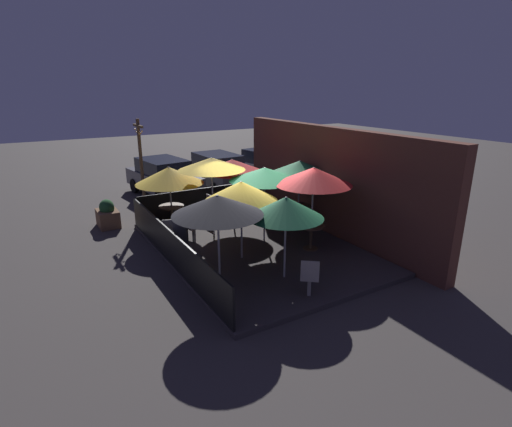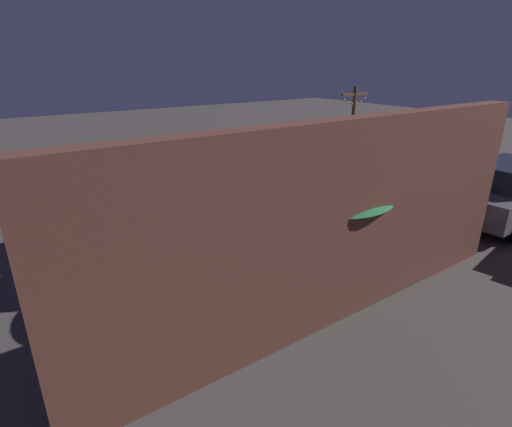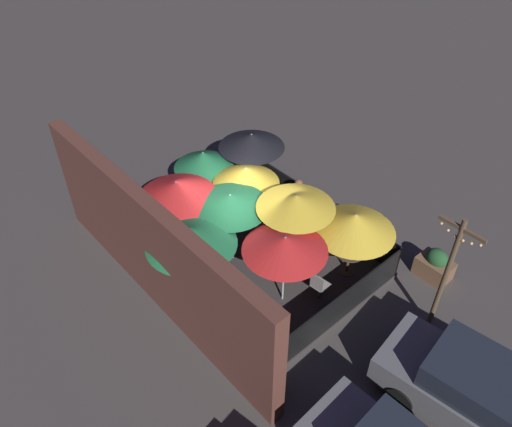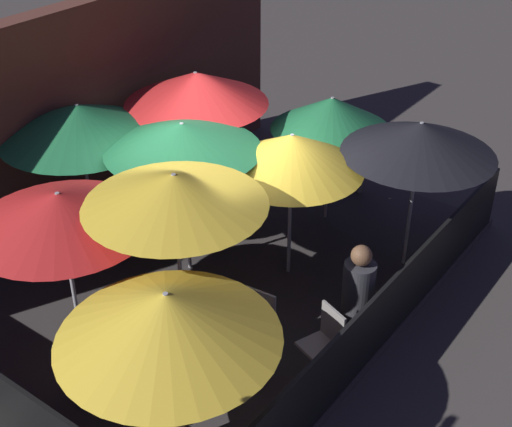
{
  "view_description": "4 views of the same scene",
  "coord_description": "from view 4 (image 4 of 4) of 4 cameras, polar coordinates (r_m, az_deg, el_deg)",
  "views": [
    {
      "loc": [
        9.42,
        -5.49,
        4.61
      ],
      "look_at": [
        0.79,
        -0.39,
        1.38
      ],
      "focal_mm": 28.0,
      "sensor_mm": 36.0,
      "label": 1
    },
    {
      "loc": [
        4.45,
        6.87,
        4.19
      ],
      "look_at": [
        -0.34,
        -0.05,
        0.96
      ],
      "focal_mm": 28.0,
      "sensor_mm": 36.0,
      "label": 2
    },
    {
      "loc": [
        -8.1,
        6.62,
        10.19
      ],
      "look_at": [
        -0.25,
        -0.35,
        1.34
      ],
      "focal_mm": 35.0,
      "sensor_mm": 36.0,
      "label": 3
    },
    {
      "loc": [
        -6.24,
        -5.22,
        6.14
      ],
      "look_at": [
        0.21,
        -0.43,
        1.16
      ],
      "focal_mm": 50.0,
      "sensor_mm": 36.0,
      "label": 4
    }
  ],
  "objects": [
    {
      "name": "patron_0",
      "position": [
        8.73,
        8.11,
        -6.77
      ],
      "size": [
        0.42,
        0.42,
        1.39
      ],
      "rotation": [
        0.0,
        0.0,
        3.08
      ],
      "color": "#333338",
      "rests_on": "patio_deck"
    },
    {
      "name": "patio_chair_3",
      "position": [
        8.46,
        -0.04,
        -8.91
      ],
      "size": [
        0.44,
        0.44,
        0.93
      ],
      "rotation": [
        0.0,
        0.0,
        -3.04
      ],
      "color": "gray",
      "rests_on": "patio_deck"
    },
    {
      "name": "dining_table_0",
      "position": [
        7.46,
        -6.51,
        -15.08
      ],
      "size": [
        0.81,
        0.81,
        0.76
      ],
      "color": "#4C3828",
      "rests_on": "patio_deck"
    },
    {
      "name": "fence_front",
      "position": [
        8.78,
        10.21,
        -8.01
      ],
      "size": [
        7.13,
        0.05,
        0.95
      ],
      "color": "black",
      "rests_on": "patio_deck"
    },
    {
      "name": "patio_deck",
      "position": [
        10.16,
        -2.7,
        -5.04
      ],
      "size": [
        7.33,
        5.11,
        0.12
      ],
      "color": "#383333",
      "rests_on": "ground_plane"
    },
    {
      "name": "patio_umbrella_0",
      "position": [
        6.66,
        -7.11,
        -8.17
      ],
      "size": [
        2.16,
        2.16,
        2.04
      ],
      "color": "#B2B2B7",
      "rests_on": "patio_deck"
    },
    {
      "name": "ground_plane",
      "position": [
        10.19,
        -2.69,
        -5.31
      ],
      "size": [
        60.0,
        60.0,
        0.0
      ],
      "primitive_type": "plane",
      "color": "#423D3A"
    },
    {
      "name": "patio_chair_1",
      "position": [
        8.2,
        -13.95,
        -11.86
      ],
      "size": [
        0.44,
        0.44,
        0.9
      ],
      "rotation": [
        0.0,
        0.0,
        -1.47
      ],
      "color": "gray",
      "rests_on": "patio_deck"
    },
    {
      "name": "patio_umbrella_8",
      "position": [
        10.56,
        6.07,
        7.96
      ],
      "size": [
        1.8,
        1.8,
        2.04
      ],
      "color": "#B2B2B7",
      "rests_on": "patio_deck"
    },
    {
      "name": "patio_chair_0",
      "position": [
        11.94,
        8.71,
        3.83
      ],
      "size": [
        0.56,
        0.56,
        0.91
      ],
      "rotation": [
        0.0,
        0.0,
        2.47
      ],
      "color": "gray",
      "rests_on": "patio_deck"
    },
    {
      "name": "patio_chair_2",
      "position": [
        8.24,
        5.46,
        -10.23
      ],
      "size": [
        0.52,
        0.52,
        0.95
      ],
      "rotation": [
        0.0,
        0.0,
        2.78
      ],
      "color": "gray",
      "rests_on": "patio_deck"
    },
    {
      "name": "patio_umbrella_5",
      "position": [
        9.17,
        2.87,
        4.9
      ],
      "size": [
        1.9,
        1.9,
        2.14
      ],
      "color": "#B2B2B7",
      "rests_on": "patio_deck"
    },
    {
      "name": "patio_umbrella_3",
      "position": [
        9.22,
        -5.92,
        6.11
      ],
      "size": [
        2.06,
        2.06,
        2.25
      ],
      "color": "#B2B2B7",
      "rests_on": "patio_deck"
    },
    {
      "name": "dining_table_2",
      "position": [
        10.67,
        -13.04,
        0.39
      ],
      "size": [
        0.9,
        0.9,
        0.77
      ],
      "color": "#4C3828",
      "rests_on": "patio_deck"
    },
    {
      "name": "patio_umbrella_6",
      "position": [
        7.64,
        -6.54,
        1.89
      ],
      "size": [
        2.04,
        2.04,
        2.43
      ],
      "color": "#B2B2B7",
      "rests_on": "patio_deck"
    },
    {
      "name": "patio_umbrella_1",
      "position": [
        10.51,
        -4.83,
        9.98
      ],
      "size": [
        2.13,
        2.13,
        2.38
      ],
      "color": "#B2B2B7",
      "rests_on": "patio_deck"
    },
    {
      "name": "patio_umbrella_4",
      "position": [
        8.07,
        -15.43,
        0.32
      ],
      "size": [
        2.08,
        2.08,
        2.17
      ],
      "color": "#B2B2B7",
      "rests_on": "patio_deck"
    },
    {
      "name": "patio_umbrella_2",
      "position": [
        10.03,
        -13.99,
        7.2
      ],
      "size": [
        2.24,
        2.24,
        2.24
      ],
      "color": "#B2B2B7",
      "rests_on": "patio_deck"
    },
    {
      "name": "building_wall",
      "position": [
        11.08,
        -14.3,
        7.17
      ],
      "size": [
        8.93,
        0.36,
        3.41
      ],
      "color": "brown",
      "rests_on": "ground_plane"
    },
    {
      "name": "dining_table_1",
      "position": [
        11.19,
        -4.48,
        2.49
      ],
      "size": [
        0.79,
        0.79,
        0.72
      ],
      "color": "#4C3828",
      "rests_on": "patio_deck"
    },
    {
      "name": "fence_side_left",
      "position": [
        8.05,
        -19.7,
        -14.15
      ],
      "size": [
        0.05,
        4.91,
        0.95
      ],
      "color": "black",
      "rests_on": "patio_deck"
    },
    {
      "name": "patio_umbrella_7",
      "position": [
        9.54,
        12.97,
        5.88
      ],
      "size": [
        2.05,
        2.05,
        2.21
      ],
      "color": "#B2B2B7",
      "rests_on": "patio_deck"
    }
  ]
}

